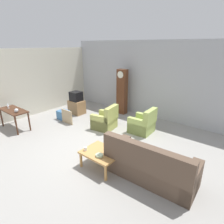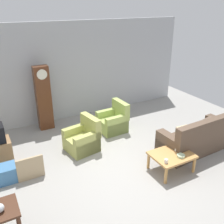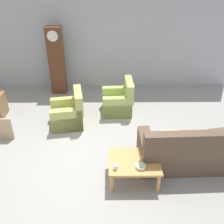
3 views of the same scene
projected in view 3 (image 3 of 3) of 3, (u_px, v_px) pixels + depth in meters
The scene contains 11 objects.
ground_plane at pixel (91, 159), 5.56m from camera, with size 10.40×10.40×0.00m, color #999691.
garage_door_wall at pixel (96, 36), 7.76m from camera, with size 8.40×0.16×3.20m, color #ADAFB5.
couch_floral at pixel (192, 152), 5.21m from camera, with size 2.13×0.96×1.04m.
armchair_olive_near at pixel (69, 114), 6.50m from camera, with size 0.90×0.88×0.92m.
armchair_olive_far at pixel (119, 102), 7.02m from camera, with size 0.82×0.79×0.92m.
coffee_table_wood at pixel (134, 163), 4.88m from camera, with size 0.96×0.76×0.45m.
grandfather_clock at pixel (57, 61), 7.62m from camera, with size 0.44×0.30×2.01m.
cup_white_porcelain at pixel (116, 167), 4.64m from camera, with size 0.08×0.08×0.10m, color white.
cup_blue_rimmed at pixel (152, 149), 5.06m from camera, with size 0.09×0.09×0.09m, color silver.
bowl_white_stacked at pixel (147, 157), 4.89m from camera, with size 0.17×0.17×0.07m, color white.
bowl_shallow_green at pixel (141, 167), 4.68m from camera, with size 0.19×0.19×0.05m, color #B2C69E.
Camera 3 is at (0.43, -4.18, 3.79)m, focal length 41.65 mm.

